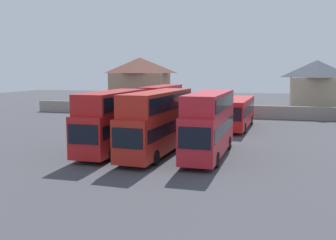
{
  "coord_description": "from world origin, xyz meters",
  "views": [
    {
      "loc": [
        8.85,
        -29.0,
        6.65
      ],
      "look_at": [
        0.0,
        3.0,
        2.35
      ],
      "focal_mm": 40.88,
      "sensor_mm": 36.0,
      "label": 1
    }
  ],
  "objects_px": {
    "bus_5": "(191,110)",
    "house_terrace_centre": "(316,87)",
    "bus_3": "(209,121)",
    "bus_1": "(113,118)",
    "bus_6": "(238,111)",
    "bus_2": "(158,119)",
    "house_terrace_left": "(140,83)",
    "bus_4": "(161,103)"
  },
  "relations": [
    {
      "from": "bus_3",
      "to": "bus_6",
      "type": "relative_size",
      "value": 0.89
    },
    {
      "from": "bus_5",
      "to": "house_terrace_centre",
      "type": "height_order",
      "value": "house_terrace_centre"
    },
    {
      "from": "bus_3",
      "to": "house_terrace_left",
      "type": "xyz_separation_m",
      "value": [
        -17.46,
        33.06,
        1.72
      ]
    },
    {
      "from": "bus_3",
      "to": "bus_6",
      "type": "distance_m",
      "value": 15.55
    },
    {
      "from": "bus_4",
      "to": "bus_6",
      "type": "xyz_separation_m",
      "value": [
        9.32,
        -0.05,
        -0.74
      ]
    },
    {
      "from": "bus_3",
      "to": "bus_5",
      "type": "relative_size",
      "value": 1.0
    },
    {
      "from": "bus_5",
      "to": "house_terrace_left",
      "type": "xyz_separation_m",
      "value": [
        -12.68,
        17.69,
        2.55
      ]
    },
    {
      "from": "bus_1",
      "to": "house_terrace_left",
      "type": "relative_size",
      "value": 1.1
    },
    {
      "from": "bus_6",
      "to": "house_terrace_left",
      "type": "height_order",
      "value": "house_terrace_left"
    },
    {
      "from": "bus_3",
      "to": "house_terrace_left",
      "type": "relative_size",
      "value": 1.12
    },
    {
      "from": "bus_3",
      "to": "house_terrace_centre",
      "type": "height_order",
      "value": "house_terrace_centre"
    },
    {
      "from": "bus_5",
      "to": "house_terrace_centre",
      "type": "xyz_separation_m",
      "value": [
        15.66,
        17.49,
        2.22
      ]
    },
    {
      "from": "bus_4",
      "to": "house_terrace_centre",
      "type": "bearing_deg",
      "value": 132.66
    },
    {
      "from": "bus_6",
      "to": "bus_2",
      "type": "bearing_deg",
      "value": -15.44
    },
    {
      "from": "bus_2",
      "to": "house_terrace_left",
      "type": "bearing_deg",
      "value": -155.29
    },
    {
      "from": "bus_2",
      "to": "house_terrace_left",
      "type": "xyz_separation_m",
      "value": [
        -13.31,
        33.13,
        1.7
      ]
    },
    {
      "from": "bus_2",
      "to": "house_terrace_centre",
      "type": "relative_size",
      "value": 1.43
    },
    {
      "from": "bus_3",
      "to": "bus_5",
      "type": "xyz_separation_m",
      "value": [
        -4.78,
        15.37,
        -0.82
      ]
    },
    {
      "from": "bus_1",
      "to": "bus_3",
      "type": "bearing_deg",
      "value": 90.91
    },
    {
      "from": "bus_5",
      "to": "house_terrace_centre",
      "type": "bearing_deg",
      "value": 142.58
    },
    {
      "from": "house_terrace_centre",
      "to": "bus_4",
      "type": "bearing_deg",
      "value": -138.22
    },
    {
      "from": "bus_2",
      "to": "bus_5",
      "type": "xyz_separation_m",
      "value": [
        -0.63,
        15.44,
        -0.84
      ]
    },
    {
      "from": "bus_2",
      "to": "bus_5",
      "type": "bearing_deg",
      "value": -174.83
    },
    {
      "from": "bus_5",
      "to": "bus_6",
      "type": "xyz_separation_m",
      "value": [
        5.62,
        0.14,
        -0.01
      ]
    },
    {
      "from": "bus_5",
      "to": "house_terrace_left",
      "type": "height_order",
      "value": "house_terrace_left"
    },
    {
      "from": "bus_6",
      "to": "house_terrace_centre",
      "type": "xyz_separation_m",
      "value": [
        10.05,
        17.36,
        2.23
      ]
    },
    {
      "from": "bus_3",
      "to": "bus_5",
      "type": "distance_m",
      "value": 16.11
    },
    {
      "from": "bus_2",
      "to": "bus_5",
      "type": "height_order",
      "value": "bus_2"
    },
    {
      "from": "bus_2",
      "to": "bus_6",
      "type": "relative_size",
      "value": 0.99
    },
    {
      "from": "house_terrace_left",
      "to": "bus_6",
      "type": "bearing_deg",
      "value": -43.82
    },
    {
      "from": "house_terrace_centre",
      "to": "bus_2",
      "type": "bearing_deg",
      "value": -114.54
    },
    {
      "from": "bus_2",
      "to": "bus_4",
      "type": "height_order",
      "value": "bus_2"
    },
    {
      "from": "bus_3",
      "to": "bus_6",
      "type": "xyz_separation_m",
      "value": [
        0.84,
        15.5,
        -0.83
      ]
    },
    {
      "from": "bus_2",
      "to": "bus_3",
      "type": "height_order",
      "value": "bus_2"
    },
    {
      "from": "bus_1",
      "to": "bus_6",
      "type": "xyz_separation_m",
      "value": [
        8.82,
        15.74,
        -0.83
      ]
    },
    {
      "from": "bus_4",
      "to": "bus_5",
      "type": "xyz_separation_m",
      "value": [
        3.71,
        -0.19,
        -0.73
      ]
    },
    {
      "from": "bus_5",
      "to": "bus_6",
      "type": "distance_m",
      "value": 5.62
    },
    {
      "from": "bus_2",
      "to": "house_terrace_centre",
      "type": "xyz_separation_m",
      "value": [
        15.03,
        32.93,
        1.38
      ]
    },
    {
      "from": "bus_6",
      "to": "bus_1",
      "type": "bearing_deg",
      "value": -26.97
    },
    {
      "from": "bus_5",
      "to": "house_terrace_left",
      "type": "distance_m",
      "value": 21.91
    },
    {
      "from": "bus_2",
      "to": "house_terrace_left",
      "type": "relative_size",
      "value": 1.25
    },
    {
      "from": "bus_4",
      "to": "bus_3",
      "type": "bearing_deg",
      "value": 29.5
    }
  ]
}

